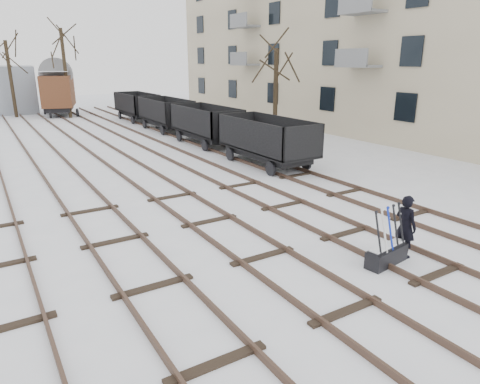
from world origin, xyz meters
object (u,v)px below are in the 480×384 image
Objects in this scene: worker at (405,226)px; freight_wagon_a at (266,148)px; ground_frame at (387,254)px; box_van_wagon at (58,90)px.

freight_wagon_a is at bearing -15.72° from worker.
ground_frame is 0.90× the size of worker.
worker is at bearing -0.55° from ground_frame.
box_van_wagon is at bearing 100.68° from freight_wagon_a.
ground_frame is 0.27× the size of freight_wagon_a.
ground_frame is at bearing 97.16° from worker.
box_van_wagon is at bearing 84.08° from ground_frame.
worker is at bearing -105.29° from freight_wagon_a.
worker is 0.29× the size of box_van_wagon.
freight_wagon_a is at bearing 62.93° from ground_frame.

